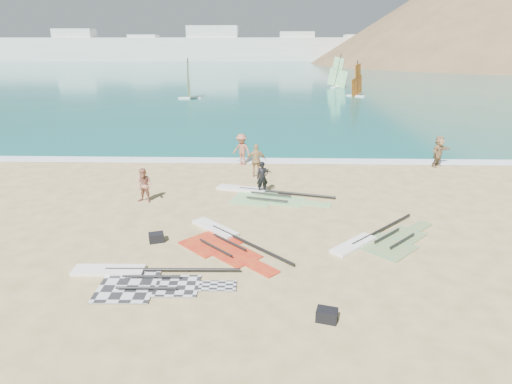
{
  "coord_description": "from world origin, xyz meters",
  "views": [
    {
      "loc": [
        0.15,
        -12.16,
        6.7
      ],
      "look_at": [
        -0.32,
        4.0,
        1.0
      ],
      "focal_mm": 30.0,
      "sensor_mm": 36.0,
      "label": 1
    }
  ],
  "objects_px": {
    "person_wetsuit": "(262,178)",
    "beachgoer_back": "(256,161)",
    "rig_green": "(262,195)",
    "rig_orange": "(379,241)",
    "gear_bag_far": "(327,315)",
    "rig_grey": "(138,278)",
    "beachgoer_left": "(144,186)",
    "beachgoer_mid": "(242,150)",
    "rig_red": "(223,240)",
    "gear_bag_near": "(156,237)",
    "beachgoer_right": "(439,151)"
  },
  "relations": [
    {
      "from": "gear_bag_far",
      "to": "beachgoer_left",
      "type": "distance_m",
      "value": 10.83
    },
    {
      "from": "rig_orange",
      "to": "gear_bag_near",
      "type": "bearing_deg",
      "value": 136.65
    },
    {
      "from": "rig_green",
      "to": "beachgoer_right",
      "type": "xyz_separation_m",
      "value": [
        9.86,
        5.19,
        0.83
      ]
    },
    {
      "from": "gear_bag_near",
      "to": "person_wetsuit",
      "type": "relative_size",
      "value": 0.34
    },
    {
      "from": "rig_orange",
      "to": "beachgoer_mid",
      "type": "bearing_deg",
      "value": 74.22
    },
    {
      "from": "beachgoer_right",
      "to": "rig_grey",
      "type": "bearing_deg",
      "value": -178.92
    },
    {
      "from": "gear_bag_near",
      "to": "beachgoer_left",
      "type": "xyz_separation_m",
      "value": [
        -1.47,
        3.93,
        0.61
      ]
    },
    {
      "from": "rig_green",
      "to": "rig_red",
      "type": "height_order",
      "value": "rig_green"
    },
    {
      "from": "person_wetsuit",
      "to": "beachgoer_mid",
      "type": "height_order",
      "value": "beachgoer_mid"
    },
    {
      "from": "beachgoer_mid",
      "to": "beachgoer_back",
      "type": "bearing_deg",
      "value": -33.79
    },
    {
      "from": "rig_orange",
      "to": "rig_red",
      "type": "relative_size",
      "value": 0.97
    },
    {
      "from": "gear_bag_near",
      "to": "beachgoer_left",
      "type": "relative_size",
      "value": 0.33
    },
    {
      "from": "rig_grey",
      "to": "rig_orange",
      "type": "xyz_separation_m",
      "value": [
        7.8,
        2.76,
        -0.0
      ]
    },
    {
      "from": "beachgoer_left",
      "to": "person_wetsuit",
      "type": "bearing_deg",
      "value": 27.73
    },
    {
      "from": "rig_orange",
      "to": "rig_red",
      "type": "height_order",
      "value": "rig_red"
    },
    {
      "from": "rig_orange",
      "to": "beachgoer_mid",
      "type": "xyz_separation_m",
      "value": [
        -5.47,
        9.87,
        0.86
      ]
    },
    {
      "from": "rig_grey",
      "to": "beachgoer_left",
      "type": "xyz_separation_m",
      "value": [
        -1.54,
        6.5,
        0.72
      ]
    },
    {
      "from": "gear_bag_near",
      "to": "beachgoer_mid",
      "type": "xyz_separation_m",
      "value": [
        2.41,
        10.06,
        0.74
      ]
    },
    {
      "from": "gear_bag_near",
      "to": "rig_green",
      "type": "bearing_deg",
      "value": 53.21
    },
    {
      "from": "gear_bag_far",
      "to": "person_wetsuit",
      "type": "xyz_separation_m",
      "value": [
        -1.78,
        9.64,
        0.6
      ]
    },
    {
      "from": "gear_bag_far",
      "to": "rig_red",
      "type": "bearing_deg",
      "value": 124.75
    },
    {
      "from": "rig_orange",
      "to": "beachgoer_left",
      "type": "height_order",
      "value": "beachgoer_left"
    },
    {
      "from": "beachgoer_mid",
      "to": "beachgoer_back",
      "type": "xyz_separation_m",
      "value": [
        0.91,
        -2.21,
        -0.03
      ]
    },
    {
      "from": "gear_bag_near",
      "to": "person_wetsuit",
      "type": "height_order",
      "value": "person_wetsuit"
    },
    {
      "from": "rig_green",
      "to": "beachgoer_mid",
      "type": "height_order",
      "value": "beachgoer_mid"
    },
    {
      "from": "rig_grey",
      "to": "beachgoer_left",
      "type": "bearing_deg",
      "value": 102.2
    },
    {
      "from": "rig_red",
      "to": "rig_orange",
      "type": "bearing_deg",
      "value": 45.68
    },
    {
      "from": "rig_grey",
      "to": "rig_green",
      "type": "relative_size",
      "value": 0.93
    },
    {
      "from": "gear_bag_far",
      "to": "rig_grey",
      "type": "bearing_deg",
      "value": 161.33
    },
    {
      "from": "beachgoer_back",
      "to": "beachgoer_right",
      "type": "distance_m",
      "value": 10.42
    },
    {
      "from": "gear_bag_far",
      "to": "beachgoer_back",
      "type": "height_order",
      "value": "beachgoer_back"
    },
    {
      "from": "rig_grey",
      "to": "beachgoer_left",
      "type": "relative_size",
      "value": 3.35
    },
    {
      "from": "person_wetsuit",
      "to": "beachgoer_right",
      "type": "height_order",
      "value": "beachgoer_right"
    },
    {
      "from": "beachgoer_mid",
      "to": "beachgoer_right",
      "type": "height_order",
      "value": "beachgoer_mid"
    },
    {
      "from": "rig_green",
      "to": "person_wetsuit",
      "type": "bearing_deg",
      "value": 101.2
    },
    {
      "from": "gear_bag_far",
      "to": "rig_orange",
      "type": "bearing_deg",
      "value": 62.03
    },
    {
      "from": "person_wetsuit",
      "to": "beachgoer_mid",
      "type": "relative_size",
      "value": 0.84
    },
    {
      "from": "rig_orange",
      "to": "beachgoer_left",
      "type": "distance_m",
      "value": 10.09
    },
    {
      "from": "gear_bag_far",
      "to": "beachgoer_right",
      "type": "bearing_deg",
      "value": 60.86
    },
    {
      "from": "rig_green",
      "to": "rig_orange",
      "type": "height_order",
      "value": "rig_green"
    },
    {
      "from": "beachgoer_left",
      "to": "beachgoer_right",
      "type": "xyz_separation_m",
      "value": [
        14.97,
        6.13,
        0.11
      ]
    },
    {
      "from": "person_wetsuit",
      "to": "beachgoer_back",
      "type": "distance_m",
      "value": 2.62
    },
    {
      "from": "rig_grey",
      "to": "rig_red",
      "type": "height_order",
      "value": "same"
    },
    {
      "from": "gear_bag_near",
      "to": "person_wetsuit",
      "type": "bearing_deg",
      "value": 55.07
    },
    {
      "from": "beachgoer_mid",
      "to": "beachgoer_back",
      "type": "distance_m",
      "value": 2.39
    },
    {
      "from": "rig_green",
      "to": "beachgoer_mid",
      "type": "bearing_deg",
      "value": 118.42
    },
    {
      "from": "rig_green",
      "to": "beachgoer_right",
      "type": "bearing_deg",
      "value": 42.79
    },
    {
      "from": "rig_grey",
      "to": "person_wetsuit",
      "type": "bearing_deg",
      "value": 64.14
    },
    {
      "from": "beachgoer_left",
      "to": "beachgoer_back",
      "type": "height_order",
      "value": "beachgoer_back"
    },
    {
      "from": "rig_red",
      "to": "rig_grey",
      "type": "bearing_deg",
      "value": -86.15
    }
  ]
}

